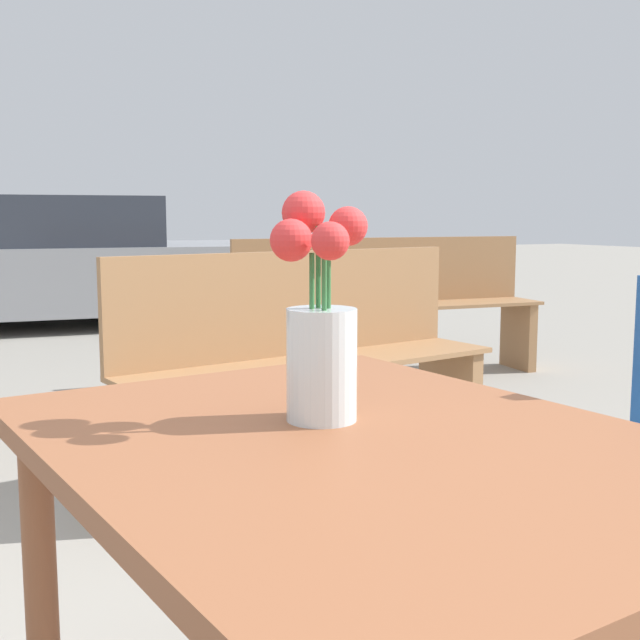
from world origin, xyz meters
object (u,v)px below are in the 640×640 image
bench_near (305,356)px  bench_middle (388,299)px  table_front (356,515)px  flower_vase (319,337)px  parked_car (11,263)px

bench_near → bench_middle: same height
table_front → bench_middle: bench_middle is taller
bench_middle → table_front: bearing=-123.3°
table_front → flower_vase: bearing=92.3°
bench_middle → parked_car: parked_car is taller
bench_near → bench_middle: size_ratio=0.79×
table_front → bench_middle: bearing=56.7°
table_front → bench_middle: 3.91m
table_front → flower_vase: (-0.00, 0.09, 0.22)m
table_front → parked_car: bearing=86.6°
flower_vase → parked_car: 6.75m
flower_vase → bench_near: size_ratio=0.20×
flower_vase → bench_near: flower_vase is taller
table_front → bench_near: bench_near is taller
bench_near → parked_car: (-0.44, 5.01, 0.10)m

